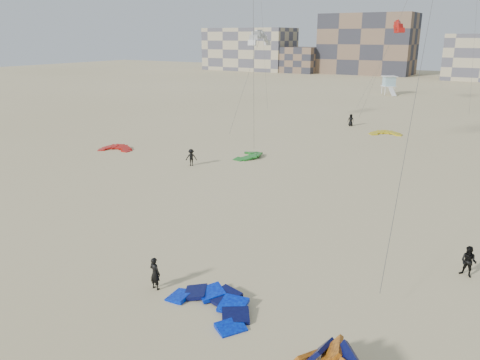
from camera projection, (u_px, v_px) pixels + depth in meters
The scene contains 15 objects.
ground at pixel (138, 277), 23.35m from camera, with size 320.00×320.00×0.00m, color beige.
kite_ground_blue at pixel (211, 308), 20.65m from camera, with size 3.94×4.09×0.79m, color #003BEF, non-canonical shape.
kite_ground_red at pixel (116, 150), 49.29m from camera, with size 3.27×3.43×0.71m, color #B8071E, non-canonical shape.
kite_ground_green at pixel (248, 157), 46.52m from camera, with size 3.47×3.65×0.70m, color #21792F, non-canonical shape.
kite_ground_yellow at pixel (385, 134), 57.02m from camera, with size 3.43×3.59×0.54m, color gold, non-canonical shape.
kitesurfer_main at pixel (155, 273), 22.02m from camera, with size 0.59×0.39×1.63m, color black.
kitesurfer_b at pixel (469, 262), 23.17m from camera, with size 0.78×0.61×1.61m, color black.
kitesurfer_c at pixel (191, 157), 43.06m from camera, with size 1.02×0.59×1.58m, color black.
kitesurfer_e at pixel (351, 120), 62.08m from camera, with size 0.78×0.50×1.59m, color black.
kite_fly_grey at pixel (259, 40), 59.01m from camera, with size 4.15×12.56×11.20m.
kite_fly_red at pixel (399, 28), 75.10m from camera, with size 5.14×12.86×13.19m.
lifeguard_tower_far at pixel (389, 85), 95.07m from camera, with size 3.64×5.59×3.71m.
condo_west_a at pixel (250, 49), 162.10m from camera, with size 30.00×15.00×14.00m, color tan.
condo_west_b at pixel (367, 44), 144.76m from camera, with size 28.00×14.00×18.00m, color brown.
condo_fill_left at pixel (300, 60), 151.36m from camera, with size 12.00×10.00×8.00m, color brown.
Camera 1 is at (15.28, -15.11, 11.53)m, focal length 35.00 mm.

